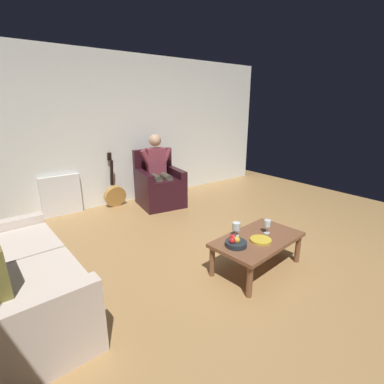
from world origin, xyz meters
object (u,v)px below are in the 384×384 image
person_seated (158,168)px  wine_glass_near (236,227)px  coffee_table (258,242)px  guitar (115,194)px  couch (13,284)px  decorative_dish (261,240)px  fruit_bowl (236,242)px  armchair (159,187)px  wine_glass_far (267,224)px

person_seated → wine_glass_near: size_ratio=8.11×
wine_glass_near → coffee_table: bearing=129.9°
guitar → couch: bearing=50.3°
person_seated → decorative_dish: 2.65m
coffee_table → fruit_bowl: bearing=-3.6°
armchair → coffee_table: (0.25, 2.54, -0.01)m
couch → armchair: bearing=122.6°
guitar → decorative_dish: bearing=97.8°
armchair → person_seated: size_ratio=0.78×
person_seated → wine_glass_far: bearing=97.0°
couch → coffee_table: (-2.26, 0.76, 0.00)m
person_seated → wine_glass_near: bearing=88.9°
person_seated → couch: (2.52, 1.79, -0.37)m
guitar → wine_glass_near: bearing=96.1°
wine_glass_near → wine_glass_far: 0.37m
couch → wine_glass_near: bearing=72.0°
armchair → coffee_table: bearing=93.0°
couch → fruit_bowl: couch is taller
wine_glass_near → wine_glass_far: (-0.33, 0.16, 0.00)m
armchair → couch: bearing=44.0°
person_seated → wine_glass_near: person_seated is taller
couch → wine_glass_near: 2.19m
decorative_dish → coffee_table: bearing=-118.3°
fruit_bowl → wine_glass_near: bearing=-136.8°
armchair → decorative_dish: bearing=92.4°
person_seated → coffee_table: bearing=93.0°
guitar → wine_glass_far: 3.00m
coffee_table → wine_glass_near: bearing=-50.1°
armchair → person_seated: (-0.00, -0.01, 0.36)m
fruit_bowl → person_seated: bearing=-103.0°
fruit_bowl → armchair: bearing=-103.0°
person_seated → coffee_table: 2.59m
wine_glass_near → wine_glass_far: size_ratio=1.00×
fruit_bowl → decorative_dish: size_ratio=1.00×
wine_glass_far → fruit_bowl: (0.51, 0.00, -0.07)m
person_seated → wine_glass_near: 2.41m
person_seated → fruit_bowl: size_ratio=5.67×
armchair → decorative_dish: 2.63m
wine_glass_near → armchair: bearing=-99.8°
wine_glass_far → decorative_dish: size_ratio=0.70×
armchair → decorative_dish: armchair is taller
couch → wine_glass_far: couch is taller
armchair → couch: (2.52, 1.78, -0.01)m
couch → guitar: (-1.81, -2.18, -0.10)m
wine_glass_far → decorative_dish: wine_glass_far is taller
person_seated → wine_glass_far: size_ratio=8.13×
person_seated → fruit_bowl: person_seated is taller
guitar → wine_glass_far: bearing=102.2°
armchair → person_seated: bearing=-90.0°
wine_glass_far → decorative_dish: 0.25m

